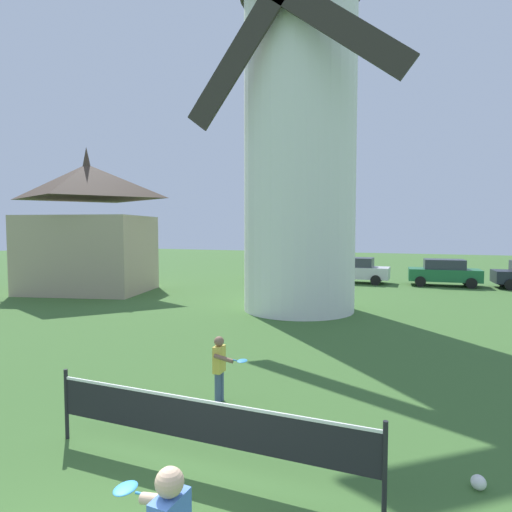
{
  "coord_description": "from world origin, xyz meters",
  "views": [
    {
      "loc": [
        2.76,
        -2.71,
        3.26
      ],
      "look_at": [
        0.01,
        4.14,
        2.8
      ],
      "focal_mm": 29.61,
      "sensor_mm": 36.0,
      "label": 1
    }
  ],
  "objects_px": {
    "stray_ball": "(478,482)",
    "parked_car_cream": "(278,266)",
    "windmill": "(300,121)",
    "parked_car_silver": "(352,270)",
    "player_far": "(220,365)",
    "parked_car_green": "(444,272)",
    "chapel": "(88,230)",
    "tennis_net": "(201,421)"
  },
  "relations": [
    {
      "from": "player_far",
      "to": "parked_car_silver",
      "type": "bearing_deg",
      "value": 91.82
    },
    {
      "from": "windmill",
      "to": "parked_car_cream",
      "type": "distance_m",
      "value": 13.23
    },
    {
      "from": "windmill",
      "to": "player_far",
      "type": "relative_size",
      "value": 12.62
    },
    {
      "from": "chapel",
      "to": "parked_car_green",
      "type": "bearing_deg",
      "value": 28.72
    },
    {
      "from": "stray_ball",
      "to": "parked_car_cream",
      "type": "distance_m",
      "value": 23.39
    },
    {
      "from": "stray_ball",
      "to": "parked_car_cream",
      "type": "bearing_deg",
      "value": 115.07
    },
    {
      "from": "player_far",
      "to": "tennis_net",
      "type": "bearing_deg",
      "value": -69.82
    },
    {
      "from": "windmill",
      "to": "stray_ball",
      "type": "xyz_separation_m",
      "value": [
        5.44,
        -10.74,
        -7.52
      ]
    },
    {
      "from": "parked_car_cream",
      "to": "chapel",
      "type": "bearing_deg",
      "value": -127.05
    },
    {
      "from": "windmill",
      "to": "chapel",
      "type": "relative_size",
      "value": 2.09
    },
    {
      "from": "parked_car_silver",
      "to": "chapel",
      "type": "bearing_deg",
      "value": -143.22
    },
    {
      "from": "parked_car_cream",
      "to": "chapel",
      "type": "distance_m",
      "value": 12.31
    },
    {
      "from": "tennis_net",
      "to": "player_far",
      "type": "xyz_separation_m",
      "value": [
        -0.79,
        2.16,
        0.03
      ]
    },
    {
      "from": "tennis_net",
      "to": "parked_car_silver",
      "type": "distance_m",
      "value": 21.73
    },
    {
      "from": "player_far",
      "to": "parked_car_green",
      "type": "relative_size",
      "value": 0.31
    },
    {
      "from": "player_far",
      "to": "stray_ball",
      "type": "relative_size",
      "value": 6.84
    },
    {
      "from": "windmill",
      "to": "parked_car_silver",
      "type": "distance_m",
      "value": 12.12
    },
    {
      "from": "parked_car_silver",
      "to": "chapel",
      "type": "xyz_separation_m",
      "value": [
        -12.31,
        -9.2,
        2.47
      ]
    },
    {
      "from": "stray_ball",
      "to": "parked_car_cream",
      "type": "relative_size",
      "value": 0.04
    },
    {
      "from": "tennis_net",
      "to": "parked_car_silver",
      "type": "height_order",
      "value": "parked_car_silver"
    },
    {
      "from": "windmill",
      "to": "chapel",
      "type": "height_order",
      "value": "windmill"
    },
    {
      "from": "parked_car_silver",
      "to": "chapel",
      "type": "distance_m",
      "value": 15.57
    },
    {
      "from": "player_far",
      "to": "parked_car_green",
      "type": "xyz_separation_m",
      "value": [
        4.62,
        19.94,
        0.09
      ]
    },
    {
      "from": "windmill",
      "to": "parked_car_cream",
      "type": "bearing_deg",
      "value": 113.16
    },
    {
      "from": "stray_ball",
      "to": "player_far",
      "type": "bearing_deg",
      "value": 163.84
    },
    {
      "from": "player_far",
      "to": "parked_car_cream",
      "type": "distance_m",
      "value": 20.74
    },
    {
      "from": "player_far",
      "to": "parked_car_silver",
      "type": "xyz_separation_m",
      "value": [
        -0.62,
        19.53,
        0.1
      ]
    },
    {
      "from": "tennis_net",
      "to": "player_far",
      "type": "bearing_deg",
      "value": 110.18
    },
    {
      "from": "windmill",
      "to": "player_far",
      "type": "height_order",
      "value": "windmill"
    },
    {
      "from": "parked_car_green",
      "to": "chapel",
      "type": "height_order",
      "value": "chapel"
    },
    {
      "from": "windmill",
      "to": "tennis_net",
      "type": "relative_size",
      "value": 3.29
    },
    {
      "from": "parked_car_cream",
      "to": "parked_car_silver",
      "type": "distance_m",
      "value": 5.07
    },
    {
      "from": "windmill",
      "to": "parked_car_green",
      "type": "xyz_separation_m",
      "value": [
        5.82,
        10.43,
        -6.8
      ]
    },
    {
      "from": "parked_car_silver",
      "to": "parked_car_green",
      "type": "relative_size",
      "value": 1.1
    },
    {
      "from": "player_far",
      "to": "parked_car_green",
      "type": "bearing_deg",
      "value": 76.96
    },
    {
      "from": "player_far",
      "to": "chapel",
      "type": "relative_size",
      "value": 0.17
    },
    {
      "from": "player_far",
      "to": "parked_car_silver",
      "type": "height_order",
      "value": "parked_car_silver"
    },
    {
      "from": "parked_car_green",
      "to": "stray_ball",
      "type": "bearing_deg",
      "value": -91.04
    },
    {
      "from": "stray_ball",
      "to": "chapel",
      "type": "bearing_deg",
      "value": 146.07
    },
    {
      "from": "windmill",
      "to": "parked_car_green",
      "type": "bearing_deg",
      "value": 60.81
    },
    {
      "from": "parked_car_cream",
      "to": "parked_car_green",
      "type": "relative_size",
      "value": 1.04
    },
    {
      "from": "player_far",
      "to": "chapel",
      "type": "xyz_separation_m",
      "value": [
        -12.93,
        10.32,
        2.57
      ]
    }
  ]
}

